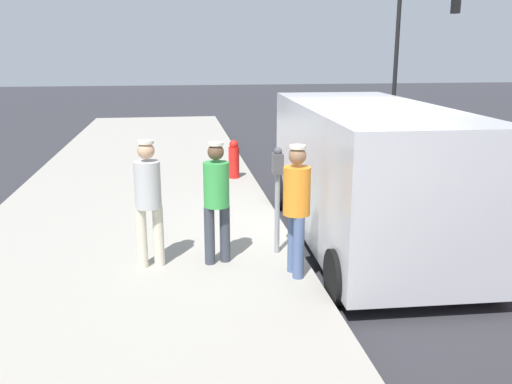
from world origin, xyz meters
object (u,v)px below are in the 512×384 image
Objects in this scene: parking_meter_near at (277,182)px; pedestrian_in_green at (217,195)px; parked_van at (367,171)px; pedestrian_in_gray at (148,196)px; pedestrian_in_orange at (297,202)px; fire_hydrant at (234,160)px; traffic_light_corner at (419,34)px.

parking_meter_near is 0.92× the size of pedestrian_in_green.
parking_meter_near is 0.29× the size of parked_van.
parked_van is (-3.25, -0.88, 0.04)m from pedestrian_in_gray.
pedestrian_in_gray is (1.84, -0.56, 0.01)m from pedestrian_in_orange.
pedestrian_in_orange is at bearing 163.14° from pedestrian_in_gray.
fire_hydrant is at bearing -108.19° from pedestrian_in_gray.
pedestrian_in_gray is 5.31m from fire_hydrant.
pedestrian_in_green is at bearing -179.87° from pedestrian_in_gray.
parking_meter_near is 1.77× the size of fire_hydrant.
traffic_light_corner reaches higher than pedestrian_in_green.
pedestrian_in_gray is at bearing 71.81° from fire_hydrant.
pedestrian_in_green is (0.86, 0.25, -0.09)m from parking_meter_near.
traffic_light_corner is at bearing -133.80° from fire_hydrant.
pedestrian_in_green is at bearing 81.35° from fire_hydrant.
parked_van is 14.02m from traffic_light_corner.
traffic_light_corner reaches higher than pedestrian_in_orange.
pedestrian_in_orange is 0.32× the size of parked_van.
pedestrian_in_green is 0.31× the size of parked_van.
parking_meter_near is at bearing 59.09° from traffic_light_corner.
fire_hydrant is (7.86, 8.19, -2.95)m from traffic_light_corner.
traffic_light_corner is (-8.62, -13.21, 2.43)m from pedestrian_in_green.
pedestrian_in_green is 0.89m from pedestrian_in_gray.
traffic_light_corner reaches higher than pedestrian_in_gray.
traffic_light_corner is (-6.25, -12.33, 2.36)m from parked_van.
pedestrian_in_gray is 0.33× the size of traffic_light_corner.
pedestrian_in_orange is 1.92m from pedestrian_in_gray.
parking_meter_near is 15.28m from traffic_light_corner.
fire_hydrant is (1.60, -4.14, -0.59)m from parked_van.
pedestrian_in_orange is 15.94m from traffic_light_corner.
parked_van is at bearing -157.37° from parking_meter_near.
parked_van is at bearing -159.62° from pedestrian_in_green.
traffic_light_corner reaches higher than parking_meter_near.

